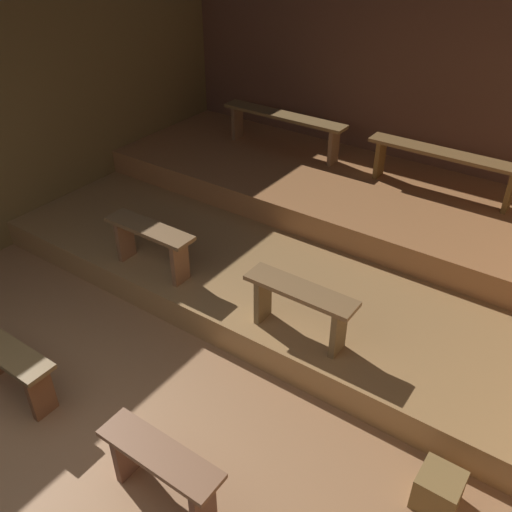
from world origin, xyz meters
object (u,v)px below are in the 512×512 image
Objects in this scene: bench_floor_right at (161,466)px; bench_middle_right at (444,161)px; bench_floor_left at (10,363)px; bench_lower_left at (150,239)px; wooden_crate_floor at (438,490)px; bench_middle_left at (283,122)px; bench_lower_right at (300,302)px.

bench_middle_right reaches higher than bench_floor_right.
bench_floor_right is 4.24m from bench_middle_right.
bench_lower_left reaches higher than bench_floor_left.
wooden_crate_floor is at bearing -11.23° from bench_lower_left.
bench_floor_left is 1.57m from bench_floor_right.
bench_middle_left is at bearing 180.00° from bench_middle_right.
bench_floor_left is 0.94× the size of bench_lower_right.
bench_lower_left is at bearing -85.66° from bench_middle_left.
bench_floor_left is 3.22× the size of wooden_crate_floor.
bench_middle_right is (1.80, 4.19, 0.61)m from bench_floor_left.
bench_floor_right is at bearing -66.76° from bench_middle_left.
bench_floor_left is at bearing 180.00° from bench_floor_right.
bench_lower_left and bench_lower_right have the same top height.
bench_middle_right is at bearing 66.76° from bench_floor_left.
bench_floor_right is at bearing -44.90° from bench_lower_left.
bench_middle_left is at bearing 94.34° from bench_lower_left.
bench_floor_right is at bearing -146.06° from wooden_crate_floor.
bench_floor_right is 0.53× the size of bench_middle_right.
bench_lower_left is at bearing 168.77° from wooden_crate_floor.
bench_floor_right is 1.62m from bench_lower_right.
bench_lower_right is at bearing 44.90° from bench_floor_left.
bench_lower_left is 3.44× the size of wooden_crate_floor.
bench_middle_left is (-1.80, 4.19, 0.61)m from bench_floor_right.
bench_middle_right is (0.23, 4.19, 0.61)m from bench_floor_right.
wooden_crate_floor is at bearing -23.01° from bench_lower_right.
wooden_crate_floor is (3.27, -3.20, -0.80)m from bench_middle_left.
bench_middle_left is at bearing 135.58° from wooden_crate_floor.
bench_middle_left reaches higher than bench_lower_right.
bench_middle_left is 1.00× the size of bench_middle_right.
bench_lower_left is at bearing -125.24° from bench_middle_right.
bench_floor_right reaches higher than wooden_crate_floor.
bench_floor_left is 0.53× the size of bench_middle_left.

